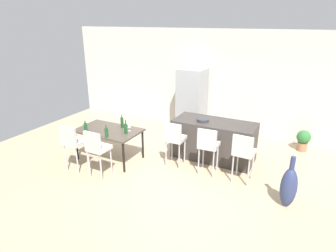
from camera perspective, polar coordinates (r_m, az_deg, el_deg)
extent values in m
plane|color=tan|center=(6.58, 3.05, -8.09)|extent=(10.00, 10.00, 0.00)
cube|color=beige|center=(8.42, 10.68, 8.50)|extent=(10.00, 0.12, 2.90)
cube|color=#383330|center=(6.88, 9.05, -2.78)|extent=(1.88, 0.80, 0.92)
cube|color=beige|center=(6.41, 1.51, -2.46)|extent=(0.41, 0.41, 0.08)
cube|color=beige|center=(6.18, 0.88, -1.13)|extent=(0.40, 0.07, 0.36)
cylinder|color=#B2B2B7|center=(6.74, 0.79, -4.46)|extent=(0.03, 0.03, 0.61)
cylinder|color=#B2B2B7|center=(6.62, 3.32, -4.95)|extent=(0.03, 0.03, 0.61)
cylinder|color=#B2B2B7|center=(6.48, -0.40, -5.53)|extent=(0.03, 0.03, 0.61)
cylinder|color=#B2B2B7|center=(6.36, 2.21, -6.07)|extent=(0.03, 0.03, 0.61)
cube|color=beige|center=(6.14, 8.09, -3.73)|extent=(0.42, 0.42, 0.08)
cube|color=beige|center=(5.90, 7.72, -2.40)|extent=(0.40, 0.08, 0.36)
cylinder|color=#B2B2B7|center=(6.46, 6.98, -5.76)|extent=(0.03, 0.03, 0.61)
cylinder|color=#B2B2B7|center=(6.39, 9.73, -6.24)|extent=(0.03, 0.03, 0.61)
cylinder|color=#B2B2B7|center=(6.19, 6.08, -6.97)|extent=(0.03, 0.03, 0.61)
cylinder|color=#B2B2B7|center=(6.11, 8.95, -7.49)|extent=(0.03, 0.03, 0.61)
cube|color=beige|center=(5.97, 14.84, -4.98)|extent=(0.42, 0.42, 0.08)
cube|color=beige|center=(5.73, 14.55, -3.63)|extent=(0.40, 0.08, 0.36)
cylinder|color=#B2B2B7|center=(6.29, 13.57, -6.98)|extent=(0.03, 0.03, 0.61)
cylinder|color=#B2B2B7|center=(6.22, 16.40, -7.58)|extent=(0.03, 0.03, 0.61)
cylinder|color=#B2B2B7|center=(6.02, 12.64, -8.22)|extent=(0.03, 0.03, 0.61)
cylinder|color=#B2B2B7|center=(5.95, 15.59, -8.88)|extent=(0.03, 0.03, 0.61)
cube|color=#4C4238|center=(6.80, -11.65, -0.85)|extent=(1.46, 0.89, 0.04)
cylinder|color=black|center=(7.62, -13.62, -1.66)|extent=(0.05, 0.05, 0.70)
cylinder|color=black|center=(6.87, -5.01, -3.63)|extent=(0.05, 0.05, 0.70)
cylinder|color=black|center=(7.10, -17.63, -3.72)|extent=(0.05, 0.05, 0.70)
cylinder|color=black|center=(6.29, -8.77, -6.17)|extent=(0.05, 0.05, 0.70)
cube|color=beige|center=(6.53, -17.93, -3.04)|extent=(0.41, 0.41, 0.08)
cube|color=beige|center=(6.34, -19.18, -1.75)|extent=(0.40, 0.07, 0.36)
cylinder|color=#B2B2B7|center=(6.88, -17.70, -4.97)|extent=(0.03, 0.03, 0.61)
cylinder|color=#B2B2B7|center=(6.67, -15.67, -5.53)|extent=(0.03, 0.03, 0.61)
cylinder|color=#B2B2B7|center=(6.67, -19.55, -5.98)|extent=(0.03, 0.03, 0.61)
cylinder|color=#B2B2B7|center=(6.47, -17.52, -6.61)|extent=(0.03, 0.03, 0.61)
cube|color=beige|center=(6.11, -13.50, -4.24)|extent=(0.41, 0.41, 0.08)
cube|color=beige|center=(5.91, -14.77, -2.88)|extent=(0.40, 0.07, 0.36)
cylinder|color=#B2B2B7|center=(6.46, -13.37, -6.21)|extent=(0.03, 0.03, 0.61)
cylinder|color=#B2B2B7|center=(6.26, -11.17, -6.90)|extent=(0.03, 0.03, 0.61)
cylinder|color=#B2B2B7|center=(6.26, -15.32, -7.31)|extent=(0.03, 0.03, 0.61)
cylinder|color=#B2B2B7|center=(6.06, -13.12, -8.08)|extent=(0.03, 0.03, 0.61)
cylinder|color=#194723|center=(6.69, -15.97, -0.41)|extent=(0.08, 0.08, 0.22)
cylinder|color=#194723|center=(6.65, -16.09, 0.72)|extent=(0.03, 0.03, 0.06)
cylinder|color=#194723|center=(6.81, -9.07, 0.64)|extent=(0.07, 0.07, 0.25)
cylinder|color=#194723|center=(6.76, -9.14, 1.90)|extent=(0.03, 0.03, 0.07)
cylinder|color=#194723|center=(6.45, -8.35, -0.55)|extent=(0.07, 0.07, 0.23)
cylinder|color=#194723|center=(6.39, -8.42, 0.82)|extent=(0.03, 0.03, 0.10)
cylinder|color=#194723|center=(6.34, -12.07, -1.31)|extent=(0.08, 0.08, 0.20)
cylinder|color=#194723|center=(6.29, -12.16, -0.17)|extent=(0.03, 0.03, 0.07)
cylinder|color=silver|center=(6.65, -7.65, -0.91)|extent=(0.06, 0.06, 0.00)
cylinder|color=silver|center=(6.63, -7.67, -0.57)|extent=(0.01, 0.01, 0.08)
cone|color=silver|center=(6.60, -7.70, 0.12)|extent=(0.07, 0.07, 0.09)
cube|color=#939699|center=(8.38, 4.67, 5.00)|extent=(0.72, 0.68, 1.84)
cylinder|color=#333338|center=(6.67, 6.91, 1.15)|extent=(0.27, 0.27, 0.07)
ellipsoid|color=navy|center=(5.56, 22.73, -11.15)|extent=(0.28, 0.28, 0.75)
cylinder|color=navy|center=(5.34, 23.42, -6.76)|extent=(0.09, 0.09, 0.24)
cylinder|color=#996B4C|center=(8.06, 24.98, -3.70)|extent=(0.24, 0.24, 0.22)
sphere|color=#2D6B33|center=(7.96, 25.26, -1.97)|extent=(0.34, 0.34, 0.34)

